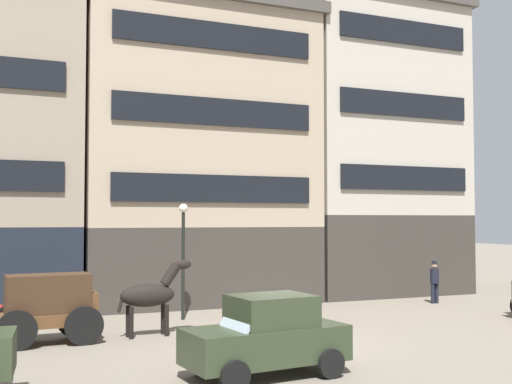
# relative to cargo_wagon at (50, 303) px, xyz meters

# --- Properties ---
(ground_plane) EXTENTS (120.00, 120.00, 0.00)m
(ground_plane) POSITION_rel_cargo_wagon_xyz_m (6.20, -2.57, -1.15)
(ground_plane) COLOR slate
(building_center_left) EXTENTS (10.41, 6.92, 13.01)m
(building_center_left) POSITION_rel_cargo_wagon_xyz_m (6.68, 7.97, 5.39)
(building_center_left) COLOR #38332D
(building_center_left) RESTS_ON ground_plane
(building_center_right) EXTENTS (8.56, 6.92, 14.37)m
(building_center_right) POSITION_rel_cargo_wagon_xyz_m (15.81, 7.97, 6.08)
(building_center_right) COLOR #38332D
(building_center_right) RESTS_ON ground_plane
(cargo_wagon) EXTENTS (2.98, 1.66, 1.98)m
(cargo_wagon) POSITION_rel_cargo_wagon_xyz_m (0.00, 0.00, 0.00)
(cargo_wagon) COLOR brown
(cargo_wagon) RESTS_ON ground_plane
(draft_horse) EXTENTS (2.35, 0.70, 2.30)m
(draft_horse) POSITION_rel_cargo_wagon_xyz_m (2.95, 0.00, 0.12)
(draft_horse) COLOR black
(draft_horse) RESTS_ON ground_plane
(sedan_dark) EXTENTS (3.84, 2.16, 1.83)m
(sedan_dark) POSITION_rel_cargo_wagon_xyz_m (4.22, -5.90, -0.23)
(sedan_dark) COLOR #2D3823
(sedan_dark) RESTS_ON ground_plane
(pedestrian_officer) EXTENTS (0.43, 0.43, 1.79)m
(pedestrian_officer) POSITION_rel_cargo_wagon_xyz_m (15.85, 2.82, -0.17)
(pedestrian_officer) COLOR black
(pedestrian_officer) RESTS_ON ground_plane
(streetlamp_curbside) EXTENTS (0.32, 0.32, 4.12)m
(streetlamp_curbside) POSITION_rel_cargo_wagon_xyz_m (4.76, 2.72, 1.52)
(streetlamp_curbside) COLOR black
(streetlamp_curbside) RESTS_ON ground_plane
(fire_hydrant_curbside) EXTENTS (0.24, 0.24, 0.83)m
(fire_hydrant_curbside) POSITION_rel_cargo_wagon_xyz_m (-1.27, 2.85, -0.72)
(fire_hydrant_curbside) COLOR maroon
(fire_hydrant_curbside) RESTS_ON ground_plane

